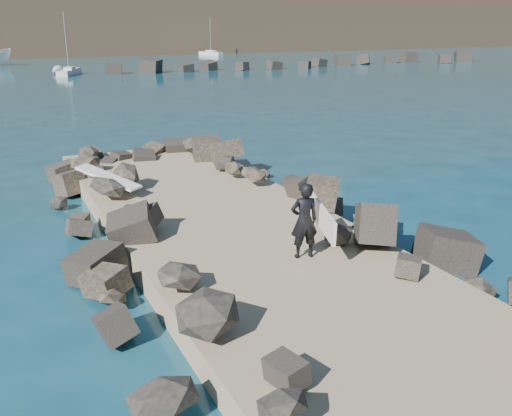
% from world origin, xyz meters
% --- Properties ---
extents(ground, '(800.00, 800.00, 0.00)m').
position_xyz_m(ground, '(0.00, 0.00, 0.00)').
color(ground, '#0F384C').
rests_on(ground, ground).
extents(jetty, '(6.00, 26.00, 0.60)m').
position_xyz_m(jetty, '(0.00, -2.00, 0.30)').
color(jetty, '#8C7759').
rests_on(jetty, ground).
extents(riprap_left, '(2.60, 22.00, 1.00)m').
position_xyz_m(riprap_left, '(-2.90, -1.50, 0.50)').
color(riprap_left, black).
rests_on(riprap_left, ground).
extents(riprap_right, '(2.60, 22.00, 1.00)m').
position_xyz_m(riprap_right, '(2.90, -1.50, 0.50)').
color(riprap_right, black).
rests_on(riprap_right, ground).
extents(breakwater_secondary, '(52.00, 4.00, 1.20)m').
position_xyz_m(breakwater_secondary, '(35.00, 55.00, 0.60)').
color(breakwater_secondary, black).
rests_on(breakwater_secondary, ground).
extents(surfboard_resting, '(1.81, 2.15, 0.08)m').
position_xyz_m(surfboard_resting, '(-2.40, 4.79, 1.04)').
color(surfboard_resting, white).
rests_on(surfboard_resting, riprap_left).
extents(surfer_with_board, '(1.15, 2.16, 1.80)m').
position_xyz_m(surfer_with_board, '(0.66, -2.31, 1.51)').
color(surfer_with_board, black).
rests_on(surfer_with_board, jetty).
extents(sailboat_f, '(2.89, 5.41, 6.61)m').
position_xyz_m(sailboat_f, '(32.99, 86.02, 0.35)').
color(sailboat_f, silver).
rests_on(sailboat_f, ground).
extents(sailboat_b, '(3.51, 5.68, 7.00)m').
position_xyz_m(sailboat_b, '(3.98, 56.38, 0.35)').
color(sailboat_b, silver).
rests_on(sailboat_b, ground).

